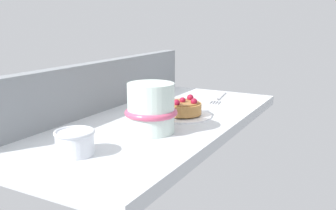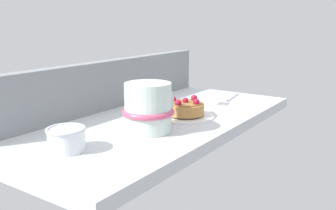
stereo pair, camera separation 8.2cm
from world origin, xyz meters
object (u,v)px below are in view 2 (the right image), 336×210
(raspberry_tart, at_px, (185,108))
(sugar_bowl, at_px, (66,138))
(dessert_fork, at_px, (229,99))
(dessert_plate, at_px, (185,115))
(coffee_mug, at_px, (149,108))

(raspberry_tart, distance_m, sugar_bowl, 0.31)
(dessert_fork, xyz_separation_m, sugar_bowl, (-0.54, 0.05, 0.02))
(raspberry_tart, relative_size, sugar_bowl, 1.27)
(dessert_fork, bearing_deg, sugar_bowl, 174.58)
(dessert_plate, relative_size, raspberry_tart, 1.54)
(raspberry_tart, relative_size, coffee_mug, 0.61)
(raspberry_tart, distance_m, coffee_mug, 0.14)
(raspberry_tart, height_order, sugar_bowl, raspberry_tart)
(coffee_mug, height_order, sugar_bowl, coffee_mug)
(dessert_plate, bearing_deg, dessert_fork, -1.01)
(coffee_mug, bearing_deg, sugar_bowl, 164.87)
(raspberry_tart, bearing_deg, sugar_bowl, 171.39)
(dessert_fork, bearing_deg, raspberry_tart, 179.00)
(dessert_plate, height_order, dessert_fork, same)
(dessert_plate, relative_size, dessert_fork, 0.83)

